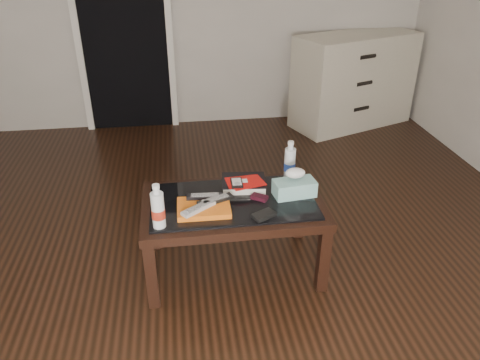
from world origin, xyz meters
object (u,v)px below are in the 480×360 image
at_px(textbook, 244,183).
at_px(tissue_box, 294,188).
at_px(dresser, 354,81).
at_px(water_bottle_right, 290,160).
at_px(coffee_table, 233,210).
at_px(water_bottle_left, 158,206).

relative_size(textbook, tissue_box, 1.09).
height_order(dresser, water_bottle_right, dresser).
bearing_deg(coffee_table, textbook, 60.22).
xyz_separation_m(coffee_table, dresser, (1.48, 2.15, 0.05)).
height_order(textbook, water_bottle_left, water_bottle_left).
distance_m(coffee_table, water_bottle_left, 0.48).
bearing_deg(coffee_table, tissue_box, 1.49).
xyz_separation_m(coffee_table, textbook, (0.08, 0.14, 0.09)).
relative_size(dresser, water_bottle_right, 5.46).
height_order(dresser, textbook, dresser).
relative_size(dresser, textbook, 5.20).
xyz_separation_m(water_bottle_right, tissue_box, (-0.02, -0.21, -0.07)).
distance_m(textbook, water_bottle_right, 0.31).
relative_size(coffee_table, water_bottle_left, 4.20).
bearing_deg(textbook, water_bottle_right, 20.07).
xyz_separation_m(coffee_table, water_bottle_right, (0.37, 0.21, 0.18)).
xyz_separation_m(coffee_table, tissue_box, (0.35, 0.01, 0.11)).
distance_m(coffee_table, tissue_box, 0.36).
bearing_deg(water_bottle_left, dresser, 51.29).
bearing_deg(dresser, coffee_table, -145.36).
relative_size(dresser, tissue_box, 5.65).
bearing_deg(tissue_box, water_bottle_left, -170.76).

